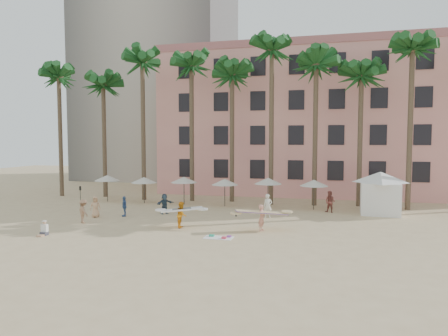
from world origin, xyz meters
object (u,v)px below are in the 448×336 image
(pink_hotel, at_px, (317,124))
(carrier_white, at_px, (182,214))
(carrier_yellow, at_px, (262,216))
(cabana, at_px, (380,189))

(pink_hotel, xyz_separation_m, carrier_white, (-8.78, -22.97, -7.03))
(carrier_yellow, bearing_deg, cabana, 44.64)
(cabana, relative_size, carrier_white, 1.60)
(cabana, height_order, carrier_white, cabana)
(cabana, relative_size, carrier_yellow, 1.35)
(pink_hotel, xyz_separation_m, cabana, (5.34, -14.17, -5.93))
(carrier_yellow, bearing_deg, carrier_white, -176.49)
(pink_hotel, bearing_deg, carrier_yellow, -98.11)
(cabana, height_order, carrier_yellow, cabana)
(pink_hotel, height_order, cabana, pink_hotel)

